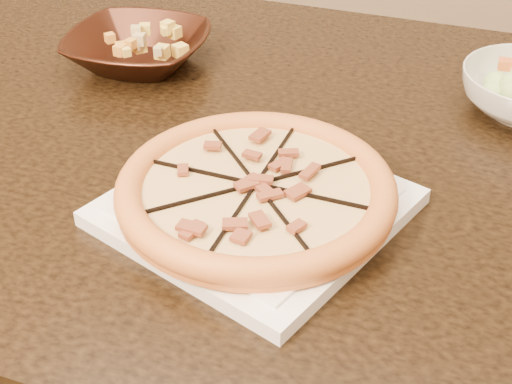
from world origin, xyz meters
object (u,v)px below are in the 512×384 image
bronze_bowl (138,49)px  dining_table (239,188)px  pizza (256,189)px  plate (256,206)px

bronze_bowl → dining_table: bearing=-35.4°
dining_table → pizza: pizza is taller
plate → pizza: pizza is taller
pizza → bronze_bowl: 0.43m
pizza → plate: bearing=-12.7°
dining_table → plate: 0.22m
dining_table → plate: plate is taller
pizza → bronze_bowl: (-0.28, 0.32, -0.01)m
dining_table → bronze_bowl: bronze_bowl is taller
plate → dining_table: bearing=113.4°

